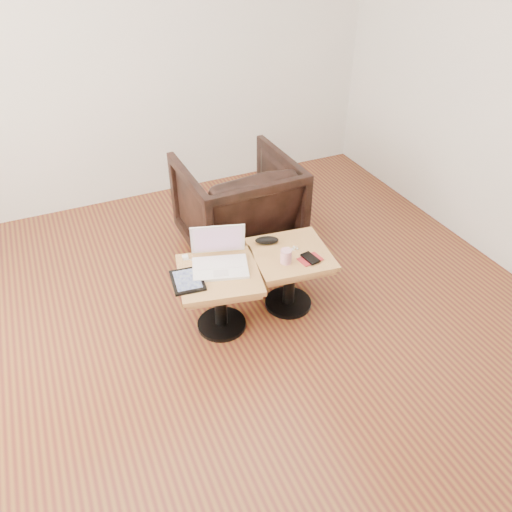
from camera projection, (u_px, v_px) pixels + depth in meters
name	position (u px, v px, depth m)	size (l,w,h in m)	color
room_shell	(221.00, 153.00, 2.30)	(4.52, 4.52, 2.71)	#4E2018
side_table_left	(220.00, 287.00, 3.11)	(0.58, 0.58, 0.45)	black
side_table_right	(290.00, 266.00, 3.29)	(0.55, 0.55, 0.45)	black
laptop	(219.00, 258.00, 3.09)	(0.41, 0.37, 0.24)	white
tablet	(187.00, 280.00, 2.97)	(0.21, 0.26, 0.02)	black
charging_adapter	(185.00, 257.00, 3.16)	(0.04, 0.04, 0.02)	white
glasses_case	(267.00, 240.00, 3.29)	(0.16, 0.07, 0.05)	black
striped_cup	(286.00, 256.00, 3.11)	(0.07, 0.07, 0.09)	#BC4467
earbuds_tangle	(293.00, 248.00, 3.25)	(0.08, 0.05, 0.02)	white
phone_on_sleeve	(310.00, 259.00, 3.15)	(0.16, 0.14, 0.02)	maroon
armchair	(238.00, 205.00, 3.84)	(0.82, 0.84, 0.76)	black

